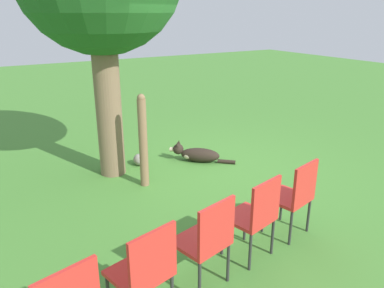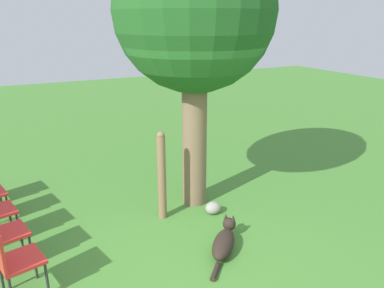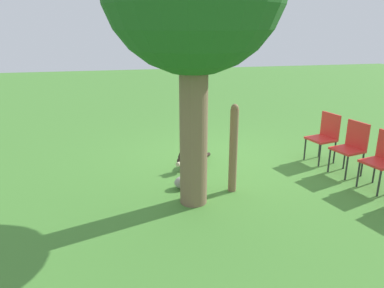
{
  "view_description": "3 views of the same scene",
  "coord_description": "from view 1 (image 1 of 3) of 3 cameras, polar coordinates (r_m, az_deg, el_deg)",
  "views": [
    {
      "loc": [
        -4.72,
        2.98,
        2.41
      ],
      "look_at": [
        0.37,
        -0.07,
        0.31
      ],
      "focal_mm": 35.0,
      "sensor_mm": 36.0,
      "label": 1
    },
    {
      "loc": [
        -1.92,
        -3.7,
        2.87
      ],
      "look_at": [
        0.62,
        1.37,
        0.96
      ],
      "focal_mm": 35.0,
      "sensor_mm": 36.0,
      "label": 2
    },
    {
      "loc": [
        1.64,
        6.04,
        2.48
      ],
      "look_at": [
        0.65,
        1.4,
        0.93
      ],
      "focal_mm": 35.0,
      "sensor_mm": 36.0,
      "label": 3
    }
  ],
  "objects": [
    {
      "name": "ground_plane",
      "position": [
        6.07,
        1.26,
        -3.89
      ],
      "size": [
        30.0,
        30.0,
        0.0
      ],
      "primitive_type": "plane",
      "color": "#478433"
    },
    {
      "name": "dog",
      "position": [
        6.36,
        0.7,
        -1.58
      ],
      "size": [
        0.82,
        0.88,
        0.34
      ],
      "rotation": [
        0.0,
        0.0,
        0.82
      ],
      "color": "#2D231C",
      "rests_on": "ground_plane"
    },
    {
      "name": "fence_post",
      "position": [
        5.34,
        -7.47,
        0.5
      ],
      "size": [
        0.12,
        0.12,
        1.36
      ],
      "color": "#846647",
      "rests_on": "ground_plane"
    },
    {
      "name": "red_chair_0",
      "position": [
        4.31,
        15.39,
        -7.29
      ],
      "size": [
        0.51,
        0.53,
        0.9
      ],
      "rotation": [
        0.0,
        0.0,
        0.24
      ],
      "color": "red",
      "rests_on": "ground_plane"
    },
    {
      "name": "red_chair_1",
      "position": [
        3.84,
        9.68,
        -10.36
      ],
      "size": [
        0.51,
        0.53,
        0.9
      ],
      "rotation": [
        0.0,
        0.0,
        0.24
      ],
      "color": "red",
      "rests_on": "ground_plane"
    },
    {
      "name": "red_chair_2",
      "position": [
        3.42,
        2.32,
        -14.07
      ],
      "size": [
        0.51,
        0.53,
        0.9
      ],
      "rotation": [
        0.0,
        0.0,
        0.24
      ],
      "color": "red",
      "rests_on": "ground_plane"
    },
    {
      "name": "red_chair_3",
      "position": [
        3.09,
        -7.16,
        -18.35
      ],
      "size": [
        0.51,
        0.53,
        0.9
      ],
      "rotation": [
        0.0,
        0.0,
        0.24
      ],
      "color": "red",
      "rests_on": "ground_plane"
    },
    {
      "name": "garden_rock",
      "position": [
        6.27,
        -7.94,
        -2.36
      ],
      "size": [
        0.25,
        0.21,
        0.19
      ],
      "color": "gray",
      "rests_on": "ground_plane"
    }
  ]
}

